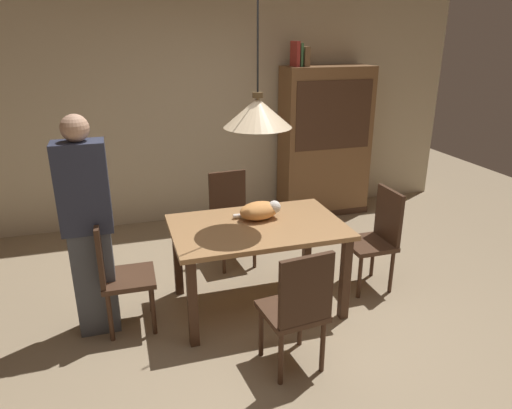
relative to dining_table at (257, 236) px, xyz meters
name	(u,v)px	position (x,y,z in m)	size (l,w,h in m)	color
ground	(282,330)	(0.08, -0.41, -0.65)	(10.00, 10.00, 0.00)	#998466
back_wall	(209,101)	(0.08, 2.24, 0.80)	(6.40, 0.10, 2.90)	beige
dining_table	(257,236)	(0.00, 0.00, 0.00)	(1.40, 0.90, 0.75)	#A87A4C
chair_near_front	(298,307)	(0.01, -0.88, -0.14)	(0.44, 0.44, 0.93)	#472D1E
chair_left_side	(117,270)	(-1.13, 0.00, -0.14)	(0.41, 0.41, 0.93)	#472D1E
chair_right_side	(377,235)	(1.13, 0.00, -0.14)	(0.40, 0.40, 0.93)	#472D1E
chair_far_back	(231,214)	(-0.01, 0.88, -0.14)	(0.43, 0.43, 0.93)	#472D1E
cat_sleeping	(260,210)	(0.06, 0.11, 0.18)	(0.39, 0.27, 0.16)	#E59951
pendant_lamp	(258,112)	(0.00, 0.00, 1.01)	(0.52, 0.52, 1.30)	beige
hutch_bookcase	(324,145)	(1.47, 1.90, 0.24)	(1.12, 0.45, 1.85)	brown
book_red_tall	(295,54)	(1.04, 1.91, 1.34)	(0.04, 0.22, 0.28)	#B73833
book_green_slim	(299,55)	(1.09, 1.91, 1.33)	(0.03, 0.20, 0.26)	#427A4C
book_brown_thick	(304,56)	(1.15, 1.91, 1.31)	(0.06, 0.24, 0.22)	brown
person_standing	(88,229)	(-1.30, 0.04, 0.22)	(0.36, 0.22, 1.71)	#4C515B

